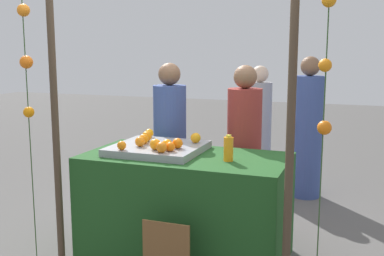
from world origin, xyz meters
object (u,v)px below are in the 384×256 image
object	(u,v)px
juice_bottle	(228,149)
orange_0	(178,143)
vendor_left	(170,150)
stall_counter	(186,206)
orange_1	(162,147)
vendor_right	(244,156)

from	to	relation	value
juice_bottle	orange_0	bearing A→B (deg)	176.01
vendor_left	orange_0	bearing A→B (deg)	-62.48
stall_counter	orange_0	size ratio (longest dim) A/B	19.56
stall_counter	orange_1	xyz separation A→B (m)	(-0.11, -0.23, 0.54)
orange_0	vendor_right	distance (m)	0.85
orange_0	vendor_right	bearing A→B (deg)	63.33
stall_counter	orange_0	distance (m)	0.54
orange_0	stall_counter	bearing A→B (deg)	39.37
orange_1	vendor_left	bearing A→B (deg)	109.34
orange_1	orange_0	bearing A→B (deg)	73.20
orange_1	vendor_left	xyz separation A→B (m)	(-0.32, 0.91, -0.23)
stall_counter	vendor_left	size ratio (longest dim) A/B	1.04
orange_0	vendor_left	bearing A→B (deg)	117.52
stall_counter	orange_1	world-z (taller)	orange_1
juice_bottle	vendor_left	size ratio (longest dim) A/B	0.13
orange_0	vendor_left	distance (m)	0.85
juice_bottle	vendor_left	xyz separation A→B (m)	(-0.81, 0.75, -0.22)
stall_counter	orange_1	distance (m)	0.59
orange_0	juice_bottle	xyz separation A→B (m)	(0.43, -0.03, -0.01)
orange_0	vendor_right	size ratio (longest dim) A/B	0.05
orange_0	juice_bottle	world-z (taller)	juice_bottle
orange_0	juice_bottle	bearing A→B (deg)	-3.99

